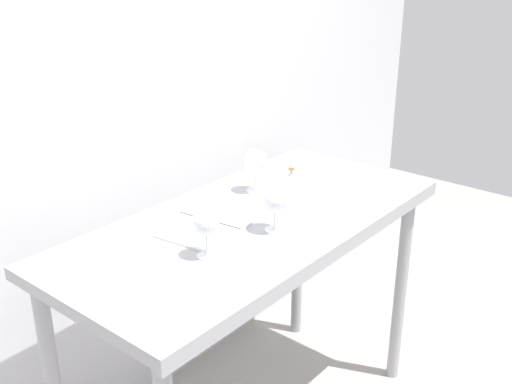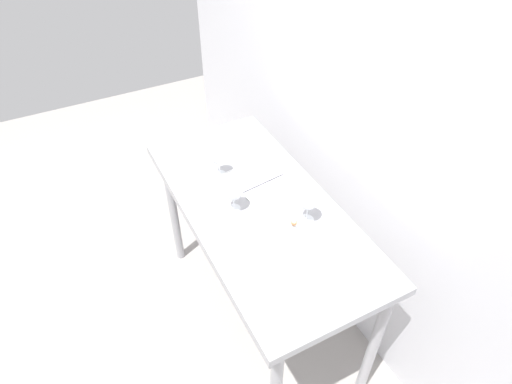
% 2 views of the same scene
% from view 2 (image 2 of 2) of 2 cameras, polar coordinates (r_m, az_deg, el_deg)
% --- Properties ---
extents(ground_plane, '(6.00, 6.00, 0.00)m').
position_cam_2_polar(ground_plane, '(2.76, 0.38, -15.34)').
color(ground_plane, '#9E9994').
extents(back_wall, '(3.80, 0.04, 2.60)m').
position_cam_2_polar(back_wall, '(2.06, 12.96, 10.98)').
color(back_wall, silver).
rests_on(back_wall, ground_plane).
extents(steel_counter, '(1.40, 0.65, 0.90)m').
position_cam_2_polar(steel_counter, '(2.14, 0.33, -3.71)').
color(steel_counter, '#A0A0A5').
rests_on(steel_counter, ground_plane).
extents(wine_glass_near_center, '(0.09, 0.09, 0.16)m').
position_cam_2_polar(wine_glass_near_center, '(1.97, -2.98, 0.12)').
color(wine_glass_near_center, white).
rests_on(wine_glass_near_center, steel_counter).
extents(wine_glass_far_right, '(0.09, 0.09, 0.16)m').
position_cam_2_polar(wine_glass_far_right, '(1.92, 6.74, -1.19)').
color(wine_glass_far_right, white).
rests_on(wine_glass_far_right, steel_counter).
extents(wine_glass_near_left, '(0.08, 0.08, 0.15)m').
position_cam_2_polar(wine_glass_near_left, '(2.17, -4.85, 4.50)').
color(wine_glass_near_left, white).
rests_on(wine_glass_near_left, steel_counter).
extents(open_notebook, '(0.39, 0.29, 0.01)m').
position_cam_2_polar(open_notebook, '(2.17, 0.89, 1.00)').
color(open_notebook, white).
rests_on(open_notebook, steel_counter).
extents(tasting_sheet_upper, '(0.27, 0.32, 0.00)m').
position_cam_2_polar(tasting_sheet_upper, '(1.89, 10.70, -7.78)').
color(tasting_sheet_upper, white).
rests_on(tasting_sheet_upper, steel_counter).
extents(tasting_sheet_lower, '(0.25, 0.27, 0.00)m').
position_cam_2_polar(tasting_sheet_lower, '(2.39, -0.51, 5.45)').
color(tasting_sheet_lower, white).
rests_on(tasting_sheet_lower, steel_counter).
extents(decanter_funnel, '(0.12, 0.12, 0.13)m').
position_cam_2_polar(decanter_funnel, '(1.89, 4.82, -5.03)').
color(decanter_funnel, silver).
rests_on(decanter_funnel, steel_counter).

